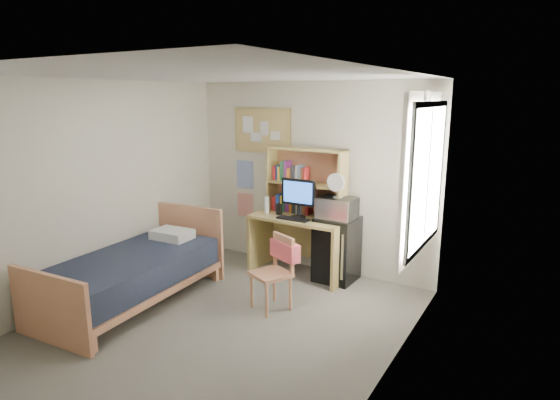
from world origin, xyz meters
The scene contains 26 objects.
floor centered at (0.00, 0.00, -0.01)m, with size 3.60×4.20×0.02m, color slate.
ceiling centered at (0.00, 0.00, 2.60)m, with size 3.60×4.20×0.02m, color silver.
wall_back centered at (0.00, 2.10, 1.30)m, with size 3.60×0.04×2.60m, color silver.
wall_front centered at (0.00, -2.10, 1.30)m, with size 3.60×0.04×2.60m, color silver.
wall_left centered at (-1.80, 0.00, 1.30)m, with size 0.04×4.20×2.60m, color silver.
wall_right centered at (1.80, 0.00, 1.30)m, with size 0.04×4.20×2.60m, color silver.
window_unit centered at (1.75, 1.20, 1.60)m, with size 0.10×1.40×1.70m, color white.
curtain_left centered at (1.72, 0.80, 1.60)m, with size 0.04×0.55×1.70m, color white.
curtain_right centered at (1.72, 1.60, 1.60)m, with size 0.04×0.55×1.70m, color white.
bulletin_board centered at (-0.78, 2.08, 1.92)m, with size 0.94×0.03×0.64m, color tan.
poster_wave centered at (-1.10, 2.09, 1.25)m, with size 0.30×0.01×0.42m, color #294AA4.
poster_japan centered at (-1.10, 2.09, 0.78)m, with size 0.28×0.01×0.36m, color red.
desk centered at (0.03, 1.75, 0.41)m, with size 1.31×0.66×0.82m, color tan.
desk_chair centered at (0.25, 0.63, 0.43)m, with size 0.43×0.43×0.86m, color tan.
mini_fridge centered at (0.54, 1.83, 0.43)m, with size 0.50×0.50×0.86m, color black.
bed centered at (-1.25, -0.06, 0.29)m, with size 1.06×2.13×0.58m, color #191E2E.
hutch centered at (0.04, 1.90, 1.28)m, with size 1.11×0.28×0.91m, color tan.
monitor centered at (0.03, 1.69, 1.08)m, with size 0.49×0.04×0.52m, color black.
keyboard centered at (0.03, 1.55, 0.83)m, with size 0.44×0.14×0.02m, color black.
speaker_left centered at (-0.27, 1.70, 0.90)m, with size 0.06×0.06×0.15m, color black.
speaker_right centered at (0.33, 1.68, 0.91)m, with size 0.08×0.08×0.19m, color black.
water_bottle centered at (-0.45, 1.66, 0.94)m, with size 0.07×0.07×0.24m, color white.
hoodie centered at (0.34, 0.81, 0.67)m, with size 0.44×0.13×0.21m, color #EC5960.
microwave centered at (0.54, 1.81, 0.99)m, with size 0.47×0.36×0.27m, color #BDBDC2.
desk_fan centered at (0.54, 1.81, 1.27)m, with size 0.23×0.23×0.29m, color white.
pillow centered at (-1.29, 0.69, 0.64)m, with size 0.50×0.35×0.12m, color white.
Camera 1 is at (2.89, -3.63, 2.41)m, focal length 30.00 mm.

